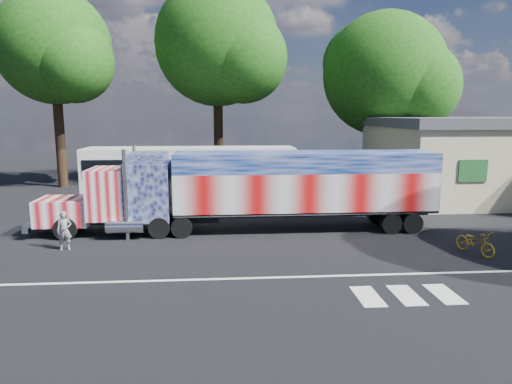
{
  "coord_description": "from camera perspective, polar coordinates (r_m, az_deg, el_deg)",
  "views": [
    {
      "loc": [
        -1.56,
        -17.55,
        5.46
      ],
      "look_at": [
        0.0,
        3.0,
        1.9
      ],
      "focal_mm": 32.0,
      "sensor_mm": 36.0,
      "label": 1
    }
  ],
  "objects": [
    {
      "name": "ground",
      "position": [
        18.44,
        0.71,
        -7.42
      ],
      "size": [
        100.0,
        100.0,
        0.0
      ],
      "primitive_type": "plane",
      "color": "black"
    },
    {
      "name": "lane_markings",
      "position": [
        15.17,
        8.58,
        -11.38
      ],
      "size": [
        30.0,
        2.67,
        0.01
      ],
      "color": "silver",
      "rests_on": "ground"
    },
    {
      "name": "semi_truck",
      "position": [
        21.22,
        -0.02,
        0.53
      ],
      "size": [
        18.58,
        2.94,
        3.96
      ],
      "color": "black",
      "rests_on": "ground"
    },
    {
      "name": "coach_bus",
      "position": [
        26.93,
        -8.12,
        1.93
      ],
      "size": [
        12.06,
        2.81,
        3.51
      ],
      "color": "silver",
      "rests_on": "ground"
    },
    {
      "name": "woman",
      "position": [
        20.0,
        -22.85,
        -4.46
      ],
      "size": [
        0.65,
        0.49,
        1.6
      ],
      "primitive_type": "imported",
      "rotation": [
        0.0,
        0.0,
        0.21
      ],
      "color": "slate",
      "rests_on": "ground"
    },
    {
      "name": "bicycle",
      "position": [
        19.94,
        25.72,
        -5.67
      ],
      "size": [
        1.2,
        1.92,
        0.95
      ],
      "primitive_type": "imported",
      "rotation": [
        0.0,
        0.0,
        0.34
      ],
      "color": "gold",
      "rests_on": "ground"
    },
    {
      "name": "tree_n_mid",
      "position": [
        35.46,
        -4.61,
        17.93
      ],
      "size": [
        9.64,
        9.18,
        15.15
      ],
      "color": "black",
      "rests_on": "ground"
    },
    {
      "name": "tree_nw_a",
      "position": [
        37.1,
        -23.8,
        16.16
      ],
      "size": [
        8.55,
        8.14,
        14.23
      ],
      "color": "black",
      "rests_on": "ground"
    },
    {
      "name": "tree_ne_a",
      "position": [
        37.17,
        16.02,
        13.89
      ],
      "size": [
        9.79,
        9.32,
        13.06
      ],
      "color": "black",
      "rests_on": "ground"
    }
  ]
}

